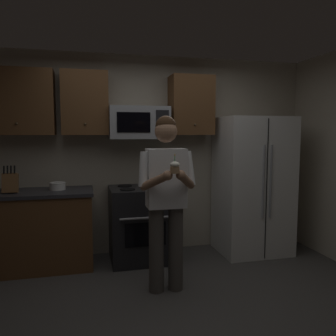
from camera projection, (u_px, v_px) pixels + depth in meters
The scene contains 11 objects.
ground_plane at pixel (182, 312), 3.07m from camera, with size 6.00×6.00×0.00m, color #474442.
wall_back at pixel (147, 155), 4.63m from camera, with size 4.40×0.10×2.60m, color #B7AD99.
oven_range at pixel (141, 224), 4.30m from camera, with size 0.76×0.70×0.93m.
microwave at pixel (139, 123), 4.29m from camera, with size 0.74×0.41×0.40m.
refrigerator at pixel (253, 185), 4.57m from camera, with size 0.90×0.75×1.80m.
cabinet_row_upper at pixel (91, 104), 4.18m from camera, with size 2.78×0.36×0.76m.
counter_left at pixel (31, 230), 4.02m from camera, with size 1.44×0.66×0.92m.
knife_block at pixel (10, 183), 3.87m from camera, with size 0.16×0.15×0.32m.
bowl_large_white at pixel (57, 186), 4.09m from camera, with size 0.19×0.19×0.09m.
person at pixel (166, 194), 3.38m from camera, with size 0.60×0.48×1.76m.
cupcake at pixel (175, 167), 3.04m from camera, with size 0.09×0.09×0.17m.
Camera 1 is at (-0.81, -2.81, 1.59)m, focal length 36.70 mm.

